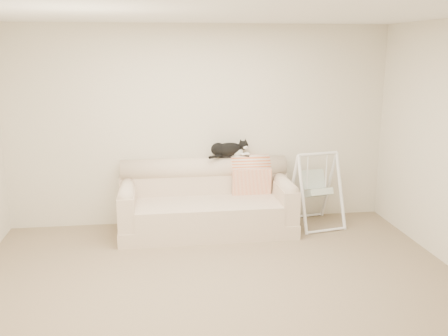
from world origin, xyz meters
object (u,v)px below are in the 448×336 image
object	(u,v)px
sofa	(206,204)
remote_b	(243,156)
tuxedo_cat	(228,149)
baby_swing	(316,189)
remote_a	(225,156)

from	to	relation	value
sofa	remote_b	world-z (taller)	remote_b
remote_b	tuxedo_cat	world-z (taller)	tuxedo_cat
tuxedo_cat	baby_swing	distance (m)	1.26
sofa	remote_a	world-z (taller)	remote_a
tuxedo_cat	remote_b	bearing A→B (deg)	-3.51
baby_swing	sofa	bearing A→B (deg)	179.72
remote_a	remote_b	distance (m)	0.23
remote_b	tuxedo_cat	bearing A→B (deg)	176.49
remote_b	baby_swing	world-z (taller)	baby_swing
remote_a	sofa	bearing A→B (deg)	-139.17
sofa	baby_swing	bearing A→B (deg)	-0.28
remote_a	baby_swing	world-z (taller)	baby_swing
sofa	baby_swing	size ratio (longest dim) A/B	2.22
remote_a	baby_swing	bearing A→B (deg)	-12.10
sofa	tuxedo_cat	xyz separation A→B (m)	(0.32, 0.24, 0.66)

